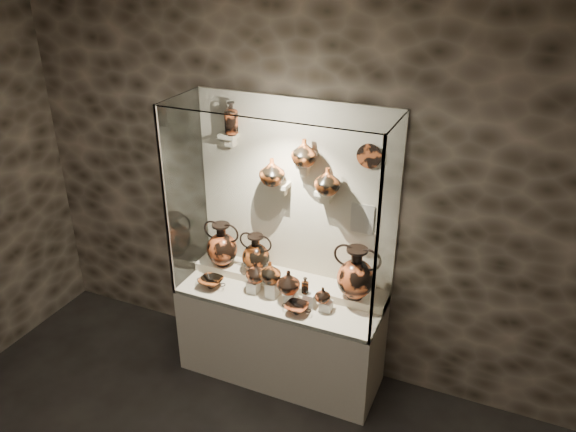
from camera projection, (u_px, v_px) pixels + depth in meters
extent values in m
cube|color=#2C251B|center=(296.00, 195.00, 4.54)|extent=(5.00, 0.02, 3.20)
cube|color=beige|center=(281.00, 336.00, 4.81)|extent=(1.70, 0.60, 0.80)
cube|color=beige|center=(280.00, 296.00, 4.62)|extent=(1.68, 0.58, 0.03)
cube|color=beige|center=(289.00, 282.00, 4.75)|extent=(1.70, 0.25, 0.10)
cube|color=beige|center=(296.00, 195.00, 4.54)|extent=(1.70, 0.03, 1.60)
cube|color=white|center=(263.00, 226.00, 4.03)|extent=(1.70, 0.01, 1.60)
cube|color=white|center=(185.00, 192.00, 4.58)|extent=(0.01, 0.60, 1.60)
cube|color=white|center=(388.00, 231.00, 3.97)|extent=(0.01, 0.60, 1.60)
cube|color=white|center=(279.00, 108.00, 3.93)|extent=(1.70, 0.60, 0.01)
cube|color=gray|center=(166.00, 206.00, 4.34)|extent=(0.02, 0.02, 1.60)
cube|color=gray|center=(376.00, 249.00, 3.74)|extent=(0.02, 0.02, 1.60)
cube|color=silver|center=(254.00, 286.00, 4.63)|extent=(0.09, 0.09, 0.10)
cube|color=silver|center=(272.00, 289.00, 4.57)|extent=(0.09, 0.09, 0.13)
cube|color=silver|center=(291.00, 296.00, 4.51)|extent=(0.09, 0.09, 0.09)
cube|color=silver|center=(310.00, 299.00, 4.45)|extent=(0.09, 0.09, 0.12)
cube|color=silver|center=(326.00, 306.00, 4.41)|extent=(0.09, 0.09, 0.08)
cube|color=beige|center=(229.00, 136.00, 4.47)|extent=(0.14, 0.12, 0.04)
cube|color=beige|center=(281.00, 185.00, 4.47)|extent=(0.14, 0.12, 0.04)
cube|color=beige|center=(304.00, 165.00, 4.31)|extent=(0.10, 0.12, 0.04)
cube|color=beige|center=(325.00, 192.00, 4.33)|extent=(0.14, 0.12, 0.04)
imported|color=#B94C23|center=(256.00, 272.00, 4.58)|extent=(0.18, 0.18, 0.18)
imported|color=#9E471B|center=(270.00, 272.00, 4.51)|extent=(0.20, 0.20, 0.19)
imported|color=#B94C23|center=(289.00, 282.00, 4.44)|extent=(0.24, 0.24, 0.20)
imported|color=#B94C23|center=(323.00, 295.00, 4.36)|extent=(0.14, 0.14, 0.13)
imported|color=#9E471B|center=(272.00, 172.00, 4.39)|extent=(0.23, 0.23, 0.21)
imported|color=#9E471B|center=(304.00, 152.00, 4.21)|extent=(0.26, 0.26, 0.21)
imported|color=#9E471B|center=(328.00, 181.00, 4.22)|extent=(0.23, 0.23, 0.21)
cylinder|color=#9E441F|center=(369.00, 156.00, 4.11)|extent=(0.19, 0.02, 0.19)
cube|color=beige|center=(362.00, 219.00, 4.36)|extent=(0.18, 0.01, 0.25)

